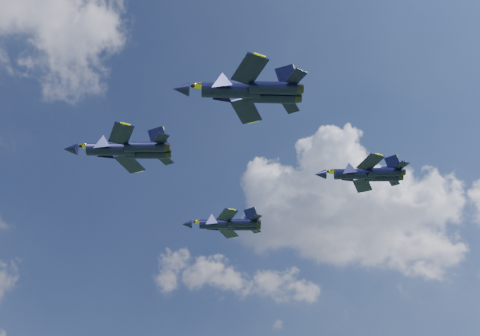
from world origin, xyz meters
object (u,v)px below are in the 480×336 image
object	(u,v)px
jet_lead	(108,149)
jet_slot	(351,174)
jet_left	(226,90)
jet_right	(214,224)

from	to	relation	value
jet_lead	jet_slot	distance (m)	37.68
jet_lead	jet_left	size ratio (longest dim) A/B	0.99
jet_lead	jet_left	distance (m)	24.39
jet_slot	jet_left	bearing A→B (deg)	134.98
jet_left	jet_right	world-z (taller)	jet_right
jet_right	jet_slot	world-z (taller)	jet_right
jet_lead	jet_right	distance (m)	26.91
jet_lead	jet_right	world-z (taller)	jet_lead
jet_right	jet_slot	xyz separation A→B (m)	(5.19, -28.68, -1.18)
jet_lead	jet_left	xyz separation A→B (m)	(4.67, -23.86, -1.97)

